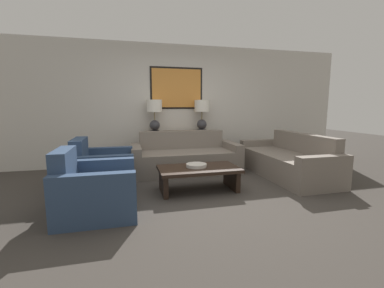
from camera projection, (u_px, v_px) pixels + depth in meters
name	position (u px, v px, depth m)	size (l,w,h in m)	color
ground_plane	(207.00, 196.00, 3.77)	(20.00, 20.00, 0.00)	#3D3833
back_wall	(176.00, 105.00, 5.83)	(8.12, 0.12, 2.65)	beige
console_table	(179.00, 148.00, 5.72)	(1.47, 0.37, 0.76)	brown
table_lamp_left	(154.00, 112.00, 5.47)	(0.33, 0.33, 0.68)	#333338
table_lamp_right	(202.00, 112.00, 5.73)	(0.33, 0.33, 0.68)	#333338
couch_by_back_wall	(185.00, 158.00, 5.12)	(2.10, 0.90, 0.79)	slate
couch_by_side	(287.00, 161.00, 4.82)	(0.90, 2.10, 0.79)	slate
coffee_table	(199.00, 173.00, 3.96)	(1.22, 0.68, 0.37)	black
decorative_bowl	(196.00, 165.00, 3.97)	(0.32, 0.32, 0.05)	beige
armchair_near_back_wall	(102.00, 171.00, 4.09)	(0.90, 0.92, 0.81)	navy
armchair_near_camera	(95.00, 191.00, 3.11)	(0.90, 0.92, 0.81)	navy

